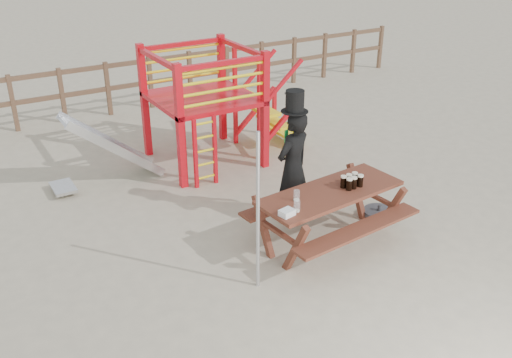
# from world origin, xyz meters

# --- Properties ---
(ground) EXTENTS (60.00, 60.00, 0.00)m
(ground) POSITION_xyz_m (0.00, 0.00, 0.00)
(ground) COLOR #B6AA8E
(ground) RESTS_ON ground
(back_fence) EXTENTS (15.09, 0.09, 1.20)m
(back_fence) POSITION_xyz_m (0.00, 7.00, 0.74)
(back_fence) COLOR brown
(back_fence) RESTS_ON ground
(playground_fort) EXTENTS (4.71, 1.84, 2.10)m
(playground_fort) POSITION_xyz_m (0.12, 3.58, 1.07)
(playground_fort) COLOR red
(playground_fort) RESTS_ON ground
(picnic_table) EXTENTS (2.18, 1.60, 0.80)m
(picnic_table) POSITION_xyz_m (0.41, 0.15, 0.50)
(picnic_table) COLOR brown
(picnic_table) RESTS_ON ground
(man_with_hat) EXTENTS (0.71, 0.57, 2.01)m
(man_with_hat) POSITION_xyz_m (0.34, 0.96, 0.90)
(man_with_hat) COLOR black
(man_with_hat) RESTS_ON ground
(metal_pole) EXTENTS (0.05, 0.05, 2.05)m
(metal_pole) POSITION_xyz_m (-0.97, -0.22, 1.03)
(metal_pole) COLOR #B2B2B7
(metal_pole) RESTS_ON ground
(parasol_base) EXTENTS (0.48, 0.48, 0.20)m
(parasol_base) POSITION_xyz_m (1.51, 0.32, 0.06)
(parasol_base) COLOR #3A3A3F
(parasol_base) RESTS_ON ground
(paper_bag) EXTENTS (0.20, 0.17, 0.08)m
(paper_bag) POSITION_xyz_m (-0.47, -0.10, 0.84)
(paper_bag) COLOR white
(paper_bag) RESTS_ON picnic_table
(stout_pints) EXTENTS (0.30, 0.19, 0.17)m
(stout_pints) POSITION_xyz_m (0.72, 0.11, 0.89)
(stout_pints) COLOR black
(stout_pints) RESTS_ON picnic_table
(empty_glasses) EXTENTS (0.24, 0.32, 0.15)m
(empty_glasses) POSITION_xyz_m (-0.23, 0.04, 0.87)
(empty_glasses) COLOR silver
(empty_glasses) RESTS_ON picnic_table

